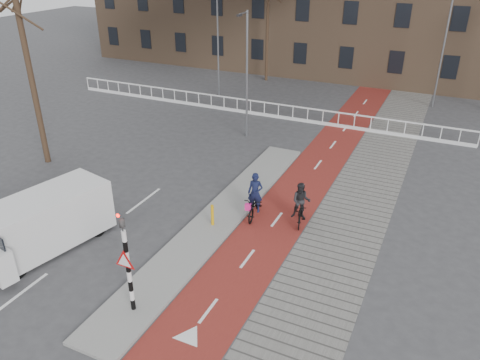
% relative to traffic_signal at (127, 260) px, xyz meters
% --- Properties ---
extents(ground, '(120.00, 120.00, 0.00)m').
position_rel_traffic_signal_xyz_m(ground, '(0.60, 2.02, -1.99)').
color(ground, '#38383A').
rests_on(ground, ground).
extents(bike_lane, '(2.50, 60.00, 0.01)m').
position_rel_traffic_signal_xyz_m(bike_lane, '(2.10, 12.02, -1.98)').
color(bike_lane, maroon).
rests_on(bike_lane, ground).
extents(sidewalk, '(3.00, 60.00, 0.01)m').
position_rel_traffic_signal_xyz_m(sidewalk, '(4.90, 12.02, -1.98)').
color(sidewalk, slate).
rests_on(sidewalk, ground).
extents(curb_island, '(1.80, 16.00, 0.12)m').
position_rel_traffic_signal_xyz_m(curb_island, '(-0.10, 6.02, -1.93)').
color(curb_island, gray).
rests_on(curb_island, ground).
extents(traffic_signal, '(0.80, 0.80, 3.68)m').
position_rel_traffic_signal_xyz_m(traffic_signal, '(0.00, 0.00, 0.00)').
color(traffic_signal, black).
rests_on(traffic_signal, curb_island).
extents(bollard, '(0.12, 0.12, 0.90)m').
position_rel_traffic_signal_xyz_m(bollard, '(-0.06, 5.40, -1.42)').
color(bollard, '#D49A0B').
rests_on(bollard, curb_island).
extents(cyclist_near, '(0.95, 1.97, 1.97)m').
position_rel_traffic_signal_xyz_m(cyclist_near, '(1.15, 6.91, -1.32)').
color(cyclist_near, black).
rests_on(cyclist_near, bike_lane).
extents(cyclist_far, '(0.89, 1.73, 1.81)m').
position_rel_traffic_signal_xyz_m(cyclist_far, '(3.05, 7.18, -1.23)').
color(cyclist_far, black).
rests_on(cyclist_far, bike_lane).
extents(van, '(3.03, 5.24, 2.12)m').
position_rel_traffic_signal_xyz_m(van, '(-5.07, 1.52, -0.87)').
color(van, silver).
rests_on(van, ground).
extents(railing, '(28.00, 0.10, 0.99)m').
position_rel_traffic_signal_xyz_m(railing, '(-4.40, 19.02, -1.68)').
color(railing, silver).
rests_on(railing, ground).
extents(tree_left, '(0.29, 0.29, 9.04)m').
position_rel_traffic_signal_xyz_m(tree_left, '(-11.00, 7.41, 2.53)').
color(tree_left, black).
rests_on(tree_left, ground).
extents(tree_mid, '(0.23, 0.23, 8.57)m').
position_rel_traffic_signal_xyz_m(tree_mid, '(-6.78, 27.67, 2.30)').
color(tree_mid, black).
rests_on(tree_mid, ground).
extents(streetlight_near, '(0.12, 0.12, 7.17)m').
position_rel_traffic_signal_xyz_m(streetlight_near, '(-2.96, 15.17, 1.59)').
color(streetlight_near, slate).
rests_on(streetlight_near, ground).
extents(streetlight_left, '(0.12, 0.12, 8.93)m').
position_rel_traffic_signal_xyz_m(streetlight_left, '(-8.39, 22.12, 2.48)').
color(streetlight_left, slate).
rests_on(streetlight_left, ground).
extents(streetlight_right, '(0.12, 0.12, 8.42)m').
position_rel_traffic_signal_xyz_m(streetlight_right, '(6.63, 25.94, 2.22)').
color(streetlight_right, slate).
rests_on(streetlight_right, ground).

